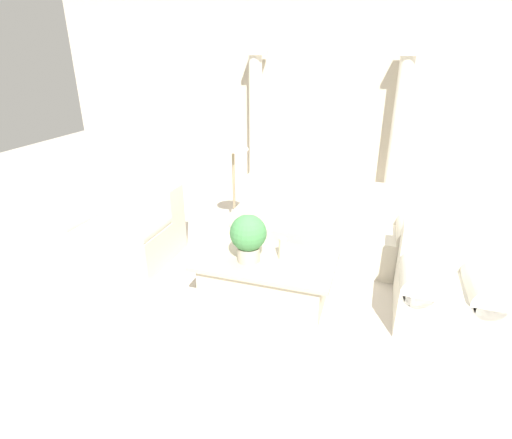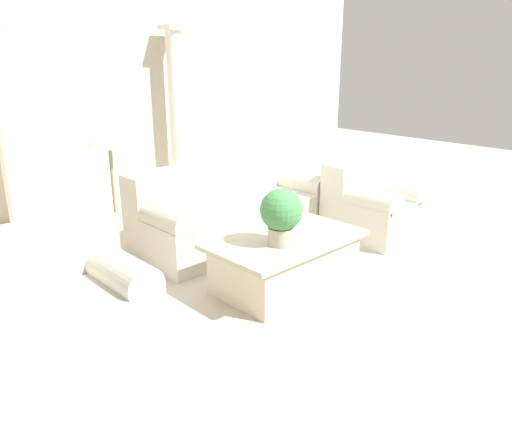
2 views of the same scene
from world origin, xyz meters
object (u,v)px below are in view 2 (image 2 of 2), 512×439
Objects in this scene: potted_plant at (281,214)px; sofa_long at (231,210)px; loveseat at (43,306)px; armchair at (370,204)px; floor_lamp at (109,141)px; coffee_table at (285,261)px.

sofa_long is at bearing 66.41° from potted_plant.
loveseat is at bearing 164.60° from potted_plant.
floor_lamp is at bearing 155.99° from armchair.
floor_lamp is at bearing 121.86° from coffee_table.
coffee_table is (1.91, -0.40, -0.12)m from loveseat.
floor_lamp is at bearing 172.11° from sofa_long.
armchair reaches higher than coffee_table.
potted_plant is at bearing -15.40° from loveseat.
coffee_table is 2.85× the size of potted_plant.
potted_plant reaches higher than armchair.
sofa_long is 1.55m from armchair.
sofa_long is 1.56× the size of floor_lamp.
loveseat is 2.67× the size of potted_plant.
coffee_table is at bearing -171.27° from armchair.
sofa_long reaches higher than armchair.
loveseat is 1.96m from coffee_table.
potted_plant is 0.53× the size of armchair.
floor_lamp reaches higher than armchair.
sofa_long is 1.61× the size of coffee_table.
loveseat is at bearing -161.32° from sofa_long.
floor_lamp is 1.57× the size of armchair.
loveseat is at bearing 177.60° from armchair.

